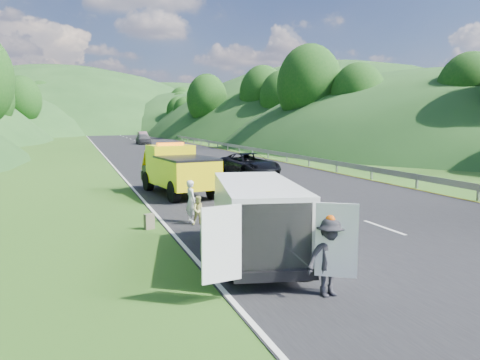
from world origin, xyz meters
name	(u,v)px	position (x,y,z in m)	size (l,w,h in m)	color
ground	(279,222)	(0.00, 0.00, 0.00)	(320.00, 320.00, 0.00)	#38661E
road_surface	(161,150)	(3.00, 40.00, 0.01)	(14.00, 200.00, 0.02)	black
guardrail	(195,143)	(10.30, 52.50, 0.00)	(0.06, 140.00, 1.52)	gray
tree_line_right	(256,140)	(23.00, 60.00, 0.00)	(14.00, 140.00, 14.00)	#234D16
hills_backdrop	(117,130)	(6.50, 134.70, 0.00)	(201.00, 288.60, 44.00)	#2D5B23
tow_truck	(178,170)	(-2.05, 7.24, 1.21)	(2.86, 6.00, 2.48)	black
white_van	(257,216)	(-2.35, -3.77, 1.16)	(3.67, 6.18, 2.06)	black
woman	(191,223)	(-2.94, 1.03, 0.00)	(0.55, 0.40, 1.51)	silver
child	(199,225)	(-2.78, 0.52, 0.00)	(0.49, 0.39, 1.02)	#C2C067
worker	(328,296)	(-1.91, -6.72, 0.00)	(1.07, 0.62, 1.66)	black
suitcase	(149,222)	(-4.50, 0.55, 0.26)	(0.32, 0.18, 0.52)	#625C4A
spare_tire	(301,278)	(-1.93, -5.52, 0.00)	(0.69, 0.69, 0.20)	black
passing_suv	(249,175)	(3.94, 13.21, 0.00)	(2.38, 5.15, 1.43)	black
dist_car_a	(144,144)	(2.82, 52.72, 0.00)	(1.85, 4.60, 1.57)	#424246
dist_car_b	(143,139)	(5.09, 69.35, 0.00)	(1.40, 4.02, 1.32)	#7D535F
dist_car_c	(114,134)	(2.35, 95.24, 0.00)	(2.12, 5.20, 1.51)	#87434D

